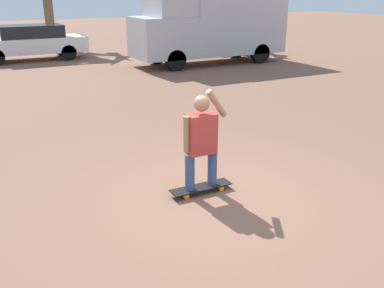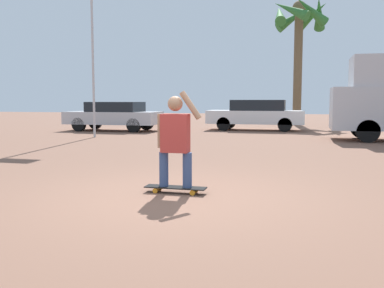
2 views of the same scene
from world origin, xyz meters
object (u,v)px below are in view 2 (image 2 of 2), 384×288
Objects in this scene: person_skateboarder at (175,136)px; palm_tree_center_background at (300,25)px; skateboard at (176,188)px; parked_car_silver at (114,115)px; parked_car_white at (256,114)px; flagpole at (95,28)px.

palm_tree_center_background is (1.52, 19.52, 4.82)m from person_skateboarder.
skateboard is 0.22× the size of parked_car_silver.
parked_car_silver is at bearing -162.24° from parked_car_white.
palm_tree_center_background reaches higher than parked_car_silver.
flagpole reaches higher than skateboard.
parked_car_white is at bearing 17.76° from parked_car_silver.
palm_tree_center_background reaches higher than flagpole.
parked_car_white reaches higher than parked_car_silver.
flagpole reaches higher than person_skateboarder.
flagpole is at bearing -134.84° from parked_car_white.
skateboard is at bearing 0.00° from person_skateboarder.
parked_car_white is at bearing 91.32° from skateboard.
person_skateboarder is at bearing -88.68° from parked_car_white.
person_skateboarder is at bearing -94.44° from palm_tree_center_background.
palm_tree_center_background reaches higher than parked_car_white.
skateboard is 0.79m from person_skateboarder.
flagpole is (-5.82, 8.76, 4.04)m from skateboard.
person_skateboarder is 14.29m from parked_car_white.
parked_car_silver is 12.07m from palm_tree_center_background.
parked_car_silver is 0.62× the size of flagpole.
palm_tree_center_background reaches higher than skateboard.
person_skateboarder is 13.96m from parked_car_silver.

